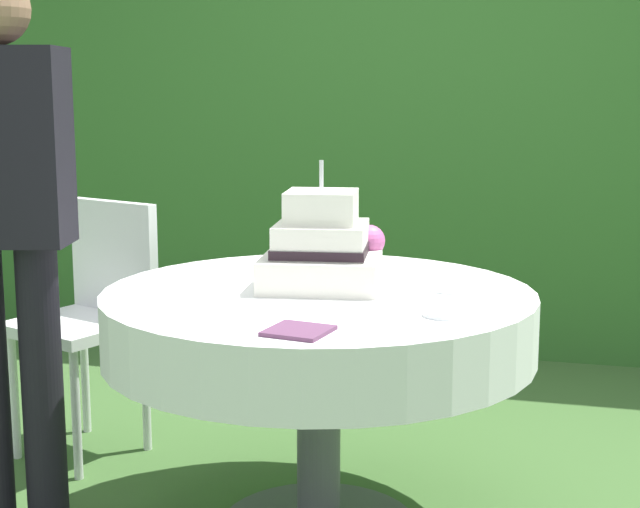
{
  "coord_description": "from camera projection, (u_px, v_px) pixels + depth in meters",
  "views": [
    {
      "loc": [
        0.67,
        -2.54,
        1.29
      ],
      "look_at": [
        -0.0,
        0.03,
        0.82
      ],
      "focal_mm": 53.42,
      "sensor_mm": 36.0,
      "label": 1
    }
  ],
  "objects": [
    {
      "name": "cake_table",
      "position": [
        319.0,
        327.0,
        2.71
      ],
      "size": [
        1.23,
        1.23,
        0.72
      ],
      "color": "#4C4C51",
      "rests_on": "ground_plane"
    },
    {
      "name": "serving_plate_near",
      "position": [
        444.0,
        314.0,
        2.39
      ],
      "size": [
        0.11,
        0.11,
        0.01
      ],
      "primitive_type": "cylinder",
      "color": "white",
      "rests_on": "cake_table"
    },
    {
      "name": "standing_person",
      "position": [
        5.0,
        217.0,
        2.68
      ],
      "size": [
        0.4,
        0.28,
        1.6
      ],
      "color": "black",
      "rests_on": "ground_plane"
    },
    {
      "name": "foliage_hedge",
      "position": [
        435.0,
        122.0,
        4.83
      ],
      "size": [
        5.47,
        0.69,
        2.24
      ],
      "primitive_type": "cube",
      "color": "#336628",
      "rests_on": "ground_plane"
    },
    {
      "name": "garden_chair",
      "position": [
        94.0,
        302.0,
        3.37
      ],
      "size": [
        0.51,
        0.51,
        0.89
      ],
      "color": "white",
      "rests_on": "ground_plane"
    },
    {
      "name": "wedding_cake",
      "position": [
        323.0,
        249.0,
        2.73
      ],
      "size": [
        0.37,
        0.38,
        0.36
      ],
      "color": "white",
      "rests_on": "cake_table"
    },
    {
      "name": "napkin_stack",
      "position": [
        299.0,
        331.0,
        2.22
      ],
      "size": [
        0.16,
        0.16,
        0.01
      ],
      "primitive_type": "cube",
      "rotation": [
        0.0,
        0.0,
        -0.17
      ],
      "color": "#603856",
      "rests_on": "cake_table"
    },
    {
      "name": "serving_plate_left",
      "position": [
        379.0,
        262.0,
        3.09
      ],
      "size": [
        0.12,
        0.12,
        0.01
      ],
      "primitive_type": "cylinder",
      "color": "white",
      "rests_on": "cake_table"
    },
    {
      "name": "serving_plate_far",
      "position": [
        451.0,
        288.0,
        2.69
      ],
      "size": [
        0.12,
        0.12,
        0.01
      ],
      "primitive_type": "cylinder",
      "color": "white",
      "rests_on": "cake_table"
    }
  ]
}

